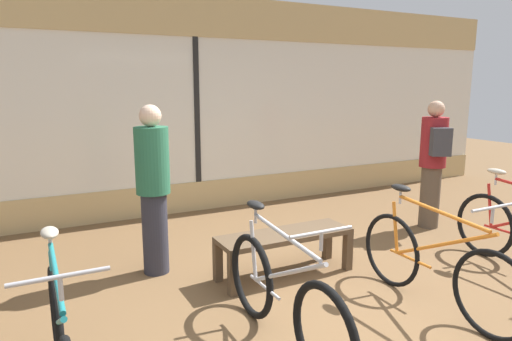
% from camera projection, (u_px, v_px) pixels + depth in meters
% --- Properties ---
extents(ground_plane, '(24.00, 24.00, 0.00)m').
position_uv_depth(ground_plane, '(347.00, 313.00, 3.89)').
color(ground_plane, brown).
extents(shop_back_wall, '(12.00, 0.08, 3.20)m').
position_uv_depth(shop_back_wall, '(196.00, 104.00, 6.80)').
color(shop_back_wall, tan).
rests_on(shop_back_wall, ground_plane).
extents(bicycle_left, '(0.46, 1.74, 1.03)m').
position_uv_depth(bicycle_left, '(282.00, 297.00, 3.34)').
color(bicycle_left, black).
rests_on(bicycle_left, ground_plane).
extents(bicycle_right, '(0.46, 1.77, 1.03)m').
position_uv_depth(bicycle_right, '(434.00, 264.00, 3.92)').
color(bicycle_right, black).
rests_on(bicycle_right, ground_plane).
extents(display_bench, '(1.40, 0.44, 0.45)m').
position_uv_depth(display_bench, '(285.00, 240.00, 4.60)').
color(display_bench, brown).
rests_on(display_bench, ground_plane).
extents(customer_near_rack, '(0.43, 0.43, 1.73)m').
position_uv_depth(customer_near_rack, '(153.00, 186.00, 4.58)').
color(customer_near_rack, '#2D2D38').
rests_on(customer_near_rack, ground_plane).
extents(customer_by_window, '(0.48, 0.56, 1.71)m').
position_uv_depth(customer_by_window, '(433.00, 160.00, 6.07)').
color(customer_by_window, brown).
rests_on(customer_by_window, ground_plane).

